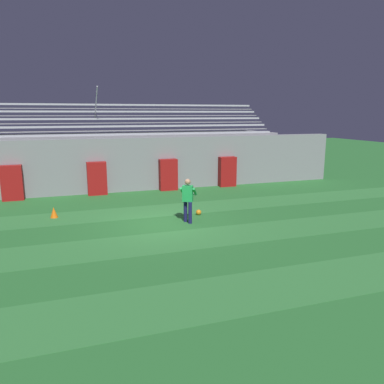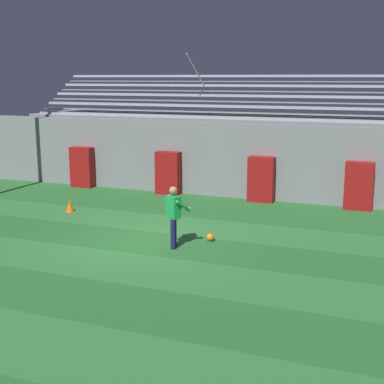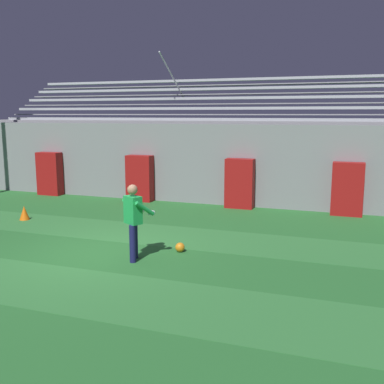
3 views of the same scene
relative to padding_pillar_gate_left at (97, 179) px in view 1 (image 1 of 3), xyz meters
The scene contains 13 objects.
ground_plane 6.29m from the padding_pillar_gate_left, 72.68° to the right, with size 80.00×80.00×0.00m, color #286B2D.
turf_stripe_near 12.12m from the padding_pillar_gate_left, 81.17° to the right, with size 28.00×1.97×0.01m, color #337A38.
turf_stripe_mid 8.26m from the padding_pillar_gate_left, 76.96° to the right, with size 28.00×1.97×0.01m, color #337A38.
turf_stripe_far 4.55m from the padding_pillar_gate_left, 65.49° to the right, with size 28.00×1.97×0.01m, color #337A38.
back_wall 2.02m from the padding_pillar_gate_left, 16.51° to the left, with size 24.00×0.60×2.80m, color gray.
padding_pillar_gate_left is the anchor object (origin of this frame).
padding_pillar_gate_right 3.71m from the padding_pillar_gate_left, ahead, with size 0.95×0.44×1.67m, color maroon.
padding_pillar_far_left 3.90m from the padding_pillar_gate_left, behind, with size 0.95×0.44×1.67m, color maroon.
padding_pillar_far_right 7.15m from the padding_pillar_gate_left, ahead, with size 0.95×0.44×1.67m, color maroon.
bleacher_stand 3.50m from the padding_pillar_gate_left, 57.33° to the left, with size 18.00×4.05×5.43m.
goalkeeper 6.76m from the padding_pillar_gate_left, 65.26° to the right, with size 0.73×0.71×1.67m.
soccer_ball 6.41m from the padding_pillar_gate_left, 55.98° to the right, with size 0.22×0.22×0.22m, color orange.
traffic_cone 4.37m from the padding_pillar_gate_left, 117.47° to the right, with size 0.30×0.30×0.42m, color orange.
Camera 1 is at (-3.21, -13.16, 4.03)m, focal length 35.00 mm.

